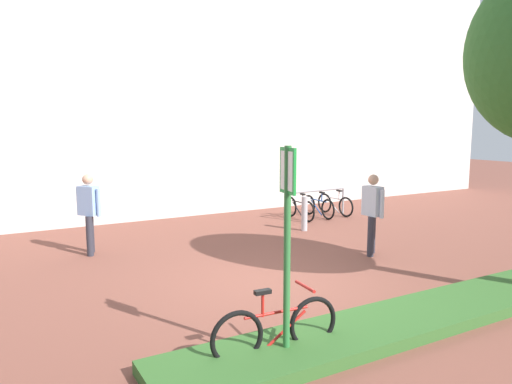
# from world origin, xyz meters

# --- Properties ---
(ground_plane) EXTENTS (60.00, 60.00, 0.00)m
(ground_plane) POSITION_xyz_m (0.00, 0.00, 0.00)
(ground_plane) COLOR brown
(building_facade) EXTENTS (28.00, 1.20, 10.00)m
(building_facade) POSITION_xyz_m (0.00, 7.20, 5.00)
(building_facade) COLOR silver
(building_facade) RESTS_ON ground
(planter_strip) EXTENTS (7.00, 1.10, 0.16)m
(planter_strip) POSITION_xyz_m (0.56, -2.37, 0.08)
(planter_strip) COLOR #336028
(planter_strip) RESTS_ON ground
(parking_sign_post) EXTENTS (0.08, 0.36, 2.52)m
(parking_sign_post) POSITION_xyz_m (-1.27, -2.37, 1.64)
(parking_sign_post) COLOR #2D7238
(parking_sign_post) RESTS_ON ground
(bike_at_sign) EXTENTS (1.68, 0.42, 0.86)m
(bike_at_sign) POSITION_xyz_m (-1.33, -2.25, 0.35)
(bike_at_sign) COLOR black
(bike_at_sign) RESTS_ON ground
(bike_rack_cluster) EXTENTS (2.11, 1.60, 0.83)m
(bike_rack_cluster) POSITION_xyz_m (4.39, 4.60, 0.35)
(bike_rack_cluster) COLOR #99999E
(bike_rack_cluster) RESTS_ON ground
(bollard_steel) EXTENTS (0.16, 0.16, 0.90)m
(bollard_steel) POSITION_xyz_m (2.94, 3.24, 0.45)
(bollard_steel) COLOR #ADADB2
(bollard_steel) RESTS_ON ground
(person_shirt_blue) EXTENTS (0.36, 0.61, 1.72)m
(person_shirt_blue) POSITION_xyz_m (2.83, 0.62, 0.98)
(person_shirt_blue) COLOR #2D2D38
(person_shirt_blue) RESTS_ON ground
(person_casual_tan) EXTENTS (0.44, 0.49, 1.72)m
(person_casual_tan) POSITION_xyz_m (-2.37, 3.61, 0.98)
(person_casual_tan) COLOR #2D2D38
(person_casual_tan) RESTS_ON ground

